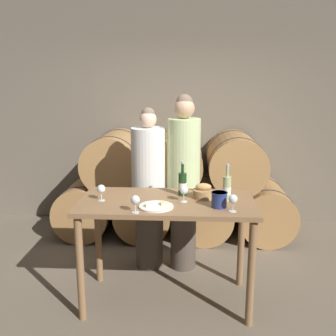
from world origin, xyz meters
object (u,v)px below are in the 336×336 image
person_right (184,182)px  wine_glass_right (233,199)px  wine_glass_left (135,200)px  bread_basket (203,192)px  tasting_table (167,216)px  person_left (149,189)px  cheese_plate (156,206)px  wine_bottle_red (182,184)px  blue_crock (219,199)px  wine_glass_far_left (101,189)px  wine_bottle_white (227,188)px  wine_glass_center (184,190)px

person_right → wine_glass_right: bearing=-66.3°
wine_glass_right → wine_glass_left: bearing=-175.0°
bread_basket → person_right: bearing=107.6°
tasting_table → wine_glass_left: size_ratio=10.72×
person_left → cheese_plate: size_ratio=5.96×
bread_basket → person_left: bearing=133.5°
wine_bottle_red → wine_glass_left: wine_bottle_red is taller
person_left → bread_basket: (0.54, -0.57, 0.15)m
person_right → blue_crock: (0.30, -0.82, 0.08)m
wine_glass_far_left → wine_glass_right: (1.09, -0.22, 0.00)m
blue_crock → wine_glass_left: 0.68m
tasting_table → wine_glass_far_left: size_ratio=10.72×
wine_bottle_white → cheese_plate: wine_bottle_white is taller
tasting_table → wine_glass_right: 0.64m
bread_basket → cheese_plate: bread_basket is taller
wine_glass_far_left → bread_basket: bearing=8.6°
blue_crock → wine_glass_left: wine_glass_left is taller
wine_bottle_white → wine_glass_far_left: (-1.07, -0.07, -0.01)m
wine_glass_far_left → tasting_table: bearing=3.8°
wine_bottle_red → wine_bottle_white: bearing=-18.0°
wine_bottle_white → wine_glass_far_left: bearing=-176.3°
wine_glass_center → wine_glass_right: size_ratio=1.00×
person_right → wine_glass_center: (0.01, -0.69, 0.12)m
wine_bottle_white → wine_glass_far_left: wine_bottle_white is taller
person_right → blue_crock: bearing=-69.8°
wine_bottle_red → wine_glass_center: size_ratio=2.22×
person_right → bread_basket: bearing=-72.4°
person_left → cheese_plate: 0.87m
wine_glass_center → wine_glass_left: bearing=-142.0°
person_left → wine_glass_center: 0.81m
person_left → wine_glass_center: person_left is taller
wine_glass_center → person_left: bearing=118.2°
bread_basket → cheese_plate: 0.48m
wine_bottle_white → person_left: bearing=139.3°
blue_crock → wine_glass_left: bearing=-166.0°
wine_bottle_red → wine_glass_left: bearing=-126.9°
wine_bottle_red → blue_crock: wine_bottle_red is taller
tasting_table → wine_bottle_white: bearing=3.6°
wine_bottle_red → cheese_plate: wine_bottle_red is taller
wine_glass_left → wine_glass_center: bearing=38.0°
person_left → cheese_plate: (0.15, -0.85, 0.11)m
cheese_plate → wine_glass_right: size_ratio=2.03×
wine_glass_left → wine_glass_right: 0.76m
person_right → wine_glass_left: person_right is taller
wine_glass_far_left → cheese_plate: bearing=-16.9°
cheese_plate → wine_glass_left: wine_glass_left is taller
person_right → wine_glass_far_left: size_ratio=13.00×
wine_glass_far_left → blue_crock: bearing=-6.7°
wine_bottle_red → wine_bottle_white: 0.40m
cheese_plate → wine_glass_center: size_ratio=2.03×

